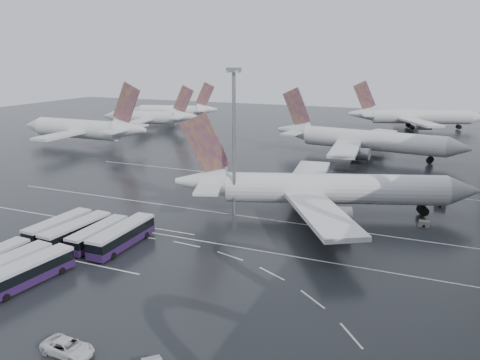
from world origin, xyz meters
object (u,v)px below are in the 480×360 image
at_px(jet_remote_mid, 151,118).
at_px(bus_row_near_a, 58,227).
at_px(bus_row_far_b, 6,268).
at_px(van_curve_a, 68,347).
at_px(airliner_main, 319,189).
at_px(gse_cart_belly_b, 440,204).
at_px(airliner_gate_b, 362,140).
at_px(airliner_gate_c, 414,117).
at_px(gse_cart_belly_d, 424,224).
at_px(jet_remote_far, 175,111).
at_px(bus_row_near_b, 76,231).
at_px(bus_row_near_d, 122,236).
at_px(gse_cart_belly_e, 397,194).
at_px(floodlight_mast, 234,125).
at_px(bus_row_near_c, 98,234).
at_px(jet_remote_west, 85,129).

bearing_deg(jet_remote_mid, bus_row_near_a, 107.08).
xyz_separation_m(bus_row_far_b, van_curve_a, (19.16, -9.51, -0.97)).
height_order(airliner_main, van_curve_a, airliner_main).
bearing_deg(gse_cart_belly_b, van_curve_a, -117.39).
bearing_deg(airliner_gate_b, airliner_main, -82.21).
relative_size(airliner_gate_c, gse_cart_belly_d, 28.37).
xyz_separation_m(airliner_main, van_curve_a, (-12.95, -52.60, -4.03)).
bearing_deg(airliner_gate_c, van_curve_a, -115.60).
bearing_deg(jet_remote_far, gse_cart_belly_b, 125.41).
relative_size(bus_row_near_b, bus_row_near_d, 0.96).
height_order(airliner_gate_c, van_curve_a, airliner_gate_c).
xyz_separation_m(gse_cart_belly_b, gse_cart_belly_e, (-8.56, 3.83, 0.04)).
relative_size(jet_remote_mid, floodlight_mast, 1.52).
distance_m(bus_row_near_b, floodlight_mast, 32.20).
relative_size(bus_row_near_b, floodlight_mast, 0.49).
bearing_deg(bus_row_near_d, airliner_gate_b, -16.64).
bearing_deg(bus_row_near_a, jet_remote_mid, 28.59).
distance_m(bus_row_near_c, gse_cart_belly_d, 55.78).
distance_m(bus_row_near_b, gse_cart_belly_e, 65.08).
bearing_deg(bus_row_near_b, airliner_gate_c, -12.30).
bearing_deg(floodlight_mast, gse_cart_belly_b, 30.60).
bearing_deg(airliner_gate_c, airliner_gate_b, -117.63).
distance_m(airliner_gate_b, van_curve_a, 109.45).
height_order(bus_row_near_a, gse_cart_belly_e, bus_row_near_a).
distance_m(airliner_gate_b, jet_remote_west, 89.13).
height_order(bus_row_far_b, van_curve_a, bus_row_far_b).
bearing_deg(bus_row_near_c, bus_row_near_d, -82.54).
height_order(jet_remote_mid, gse_cart_belly_e, jet_remote_mid).
xyz_separation_m(bus_row_near_c, floodlight_mast, (14.62, 20.88, 15.47)).
bearing_deg(van_curve_a, bus_row_far_b, 66.05).
bearing_deg(bus_row_near_b, van_curve_a, -136.18).
xyz_separation_m(airliner_gate_c, jet_remote_mid, (-98.84, -41.50, -0.24)).
height_order(bus_row_near_b, gse_cart_belly_d, bus_row_near_b).
bearing_deg(airliner_gate_c, jet_remote_west, -158.16).
distance_m(airliner_main, gse_cart_belly_e, 22.13).
distance_m(bus_row_far_b, gse_cart_belly_e, 75.47).
bearing_deg(airliner_gate_b, bus_row_near_c, -101.38).
relative_size(bus_row_near_c, floodlight_mast, 0.45).
height_order(jet_remote_mid, gse_cart_belly_b, jet_remote_mid).
xyz_separation_m(jet_remote_far, bus_row_near_a, (54.56, -130.64, -2.87)).
bearing_deg(gse_cart_belly_b, airliner_gate_b, 117.40).
height_order(bus_row_far_b, floodlight_mast, floodlight_mast).
bearing_deg(jet_remote_west, airliner_main, 156.27).
xyz_separation_m(airliner_gate_b, jet_remote_west, (-87.28, -18.05, 0.58)).
relative_size(jet_remote_mid, van_curve_a, 7.28).
distance_m(airliner_gate_c, jet_remote_west, 127.67).
height_order(airliner_gate_c, gse_cart_belly_b, airliner_gate_c).
bearing_deg(bus_row_near_d, jet_remote_west, 43.26).
relative_size(airliner_main, gse_cart_belly_e, 23.96).
relative_size(jet_remote_mid, bus_row_far_b, 3.13).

